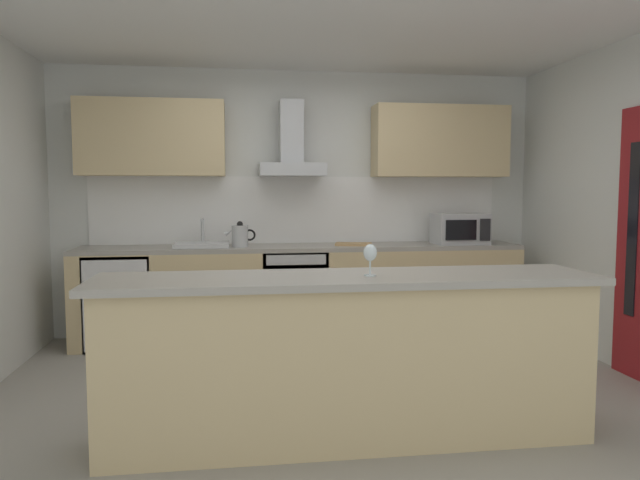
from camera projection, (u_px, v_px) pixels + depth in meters
ground at (329, 396)px, 4.12m from camera, size 5.76×4.84×0.02m
ceiling at (329, 11)px, 3.90m from camera, size 5.76×4.84×0.02m
wall_back at (299, 203)px, 5.96m from camera, size 5.76×0.12×2.60m
backsplash_tile at (299, 210)px, 5.90m from camera, size 4.05×0.02×0.66m
counter_back at (303, 292)px, 5.66m from camera, size 4.19×0.60×0.90m
counter_island at (348, 357)px, 3.34m from camera, size 2.82×0.64×0.95m
upper_cabinets at (301, 140)px, 5.69m from camera, size 4.13×0.32×0.70m
oven at (293, 292)px, 5.62m from camera, size 0.60×0.62×0.80m
refrigerator at (122, 300)px, 5.40m from camera, size 0.58×0.60×0.85m
microwave at (460, 229)px, 5.77m from camera, size 0.50×0.38×0.30m
sink at (202, 244)px, 5.47m from camera, size 0.50×0.40×0.26m
kettle at (240, 236)px, 5.47m from camera, size 0.29×0.15×0.24m
range_hood at (292, 152)px, 5.64m from camera, size 0.62×0.45×0.72m
wine_glass at (370, 254)px, 3.27m from camera, size 0.08×0.08×0.18m
chopping_board at (353, 244)px, 5.64m from camera, size 0.38×0.30×0.02m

